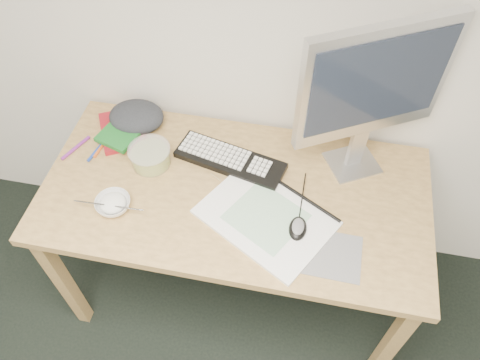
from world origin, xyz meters
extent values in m
cube|color=tan|center=(-0.62, 1.13, 0.36)|extent=(0.05, 0.05, 0.71)
cube|color=tan|center=(0.68, 1.13, 0.36)|extent=(0.05, 0.05, 0.71)
cube|color=tan|center=(-0.62, 1.73, 0.36)|extent=(0.05, 0.05, 0.71)
cube|color=tan|center=(0.68, 1.73, 0.36)|extent=(0.05, 0.05, 0.71)
cube|color=tan|center=(0.03, 1.43, 0.73)|extent=(1.40, 0.70, 0.03)
cube|color=slate|center=(0.39, 1.24, 0.75)|extent=(0.20, 0.18, 0.00)
cube|color=white|center=(0.16, 1.34, 0.76)|extent=(0.53, 0.48, 0.01)
cube|color=black|center=(-0.01, 1.56, 0.76)|extent=(0.44, 0.22, 0.02)
cube|color=silver|center=(0.44, 1.64, 0.75)|extent=(0.23, 0.23, 0.01)
cube|color=silver|center=(0.44, 1.64, 0.84)|extent=(0.06, 0.05, 0.17)
cube|color=silver|center=(0.44, 1.64, 1.14)|extent=(0.47, 0.28, 0.42)
cube|color=black|center=(0.44, 1.64, 1.15)|extent=(0.41, 0.23, 0.33)
ellipsoid|color=black|center=(0.27, 1.30, 0.78)|extent=(0.06, 0.10, 0.03)
imported|color=white|center=(-0.37, 1.28, 0.77)|extent=(0.15, 0.15, 0.04)
cylinder|color=silver|center=(-0.38, 1.25, 0.79)|extent=(0.24, 0.03, 0.02)
cylinder|color=gold|center=(-0.31, 1.50, 0.79)|extent=(0.20, 0.20, 0.08)
cube|color=maroon|center=(-0.47, 1.63, 0.76)|extent=(0.25, 0.27, 0.02)
cube|color=#1A6925|center=(-0.45, 1.61, 0.78)|extent=(0.19, 0.23, 0.02)
ellipsoid|color=#292C31|center=(-0.43, 1.69, 0.79)|extent=(0.22, 0.19, 0.08)
cylinder|color=#DC6E80|center=(0.01, 1.51, 0.75)|extent=(0.17, 0.10, 0.01)
cylinder|color=tan|center=(0.00, 1.45, 0.75)|extent=(0.15, 0.09, 0.01)
cylinder|color=black|center=(0.07, 1.46, 0.75)|extent=(0.16, 0.05, 0.01)
cylinder|color=#1E3EA5|center=(-0.53, 1.52, 0.76)|extent=(0.04, 0.13, 0.01)
cylinder|color=orange|center=(-0.52, 1.54, 0.76)|extent=(0.02, 0.12, 0.01)
cylinder|color=#7D268C|center=(-0.62, 1.51, 0.76)|extent=(0.07, 0.14, 0.01)
camera|label=1|loc=(0.25, 0.44, 2.10)|focal=35.00mm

